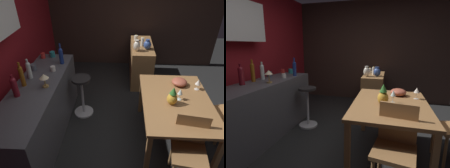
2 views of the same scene
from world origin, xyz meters
The scene contains 24 objects.
ground_plane centered at (0.00, 0.00, 0.00)m, with size 9.00×9.00×0.00m, color black.
wall_side_right centered at (2.55, 0.30, 1.30)m, with size 0.10×4.40×2.60m, color #33231E.
dining_table centered at (-0.02, -0.43, 0.66)m, with size 1.35×0.93×0.74m.
kitchen_counter centered at (-0.03, 1.52, 0.45)m, with size 2.10×0.60×0.90m, color #4C4C51.
sideboard_cabinet centered at (1.76, -0.07, 0.41)m, with size 1.10×0.44×0.82m, color olive.
chair_near_window centered at (-0.62, -0.49, 0.50)m, with size 0.46×0.46×0.90m.
bar_stool centered at (0.50, 1.00, 0.39)m, with size 0.34×0.34×0.73m.
wine_glass_left centered at (0.26, -0.77, 0.86)m, with size 0.08×0.08×0.16m.
wine_glass_right centered at (0.00, -0.46, 0.86)m, with size 0.07×0.07×0.17m.
pineapple_centerpiece centered at (-0.10, -0.34, 0.85)m, with size 0.13×0.13×0.26m.
fruit_bowl centered at (0.37, -0.54, 0.79)m, with size 0.23×0.23×0.10m, color #9E4C38.
wine_bottle_clear centered at (0.20, 1.67, 1.04)m, with size 0.07×0.07×0.30m.
wine_bottle_amber centered at (-0.01, 1.68, 1.06)m, with size 0.06×0.06×0.35m.
wine_bottle_ruby centered at (-0.25, 1.67, 1.05)m, with size 0.08×0.08×0.31m.
wine_bottle_cobalt centered at (0.67, 1.33, 1.05)m, with size 0.07×0.07×0.34m.
cup_teal centered at (0.92, 1.56, 0.95)m, with size 0.13×0.09×0.09m.
cup_red centered at (0.86, 1.70, 0.95)m, with size 0.11×0.07×0.09m.
cup_slate centered at (0.43, 1.71, 0.95)m, with size 0.13×0.09×0.10m.
cup_white centered at (0.42, 1.40, 0.94)m, with size 0.11×0.07×0.08m.
counter_lamp centered at (-0.03, 1.37, 1.05)m, with size 0.12×0.12×0.20m.
pillar_candle_tall centered at (1.69, -0.06, 0.91)m, with size 0.06×0.06×0.20m.
pillar_candle_short centered at (2.00, 0.05, 0.87)m, with size 0.08×0.08×0.13m.
vase_ceramic_blue centered at (1.53, -0.15, 0.91)m, with size 0.15×0.15×0.20m.
vase_ceramic_ivory centered at (1.44, 0.06, 0.92)m, with size 0.13×0.13×0.22m.
Camera 1 is at (-2.30, 0.34, 2.45)m, focal length 32.83 mm.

